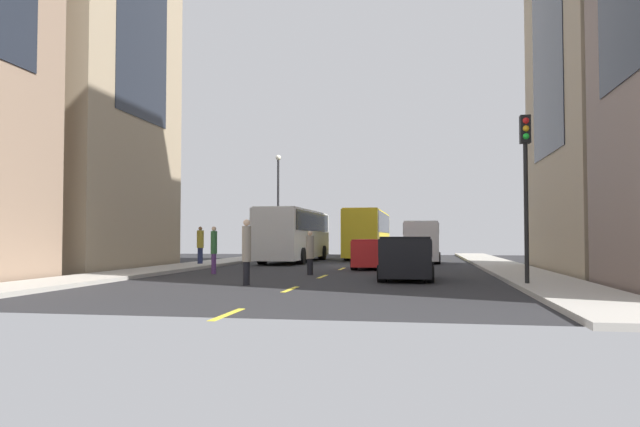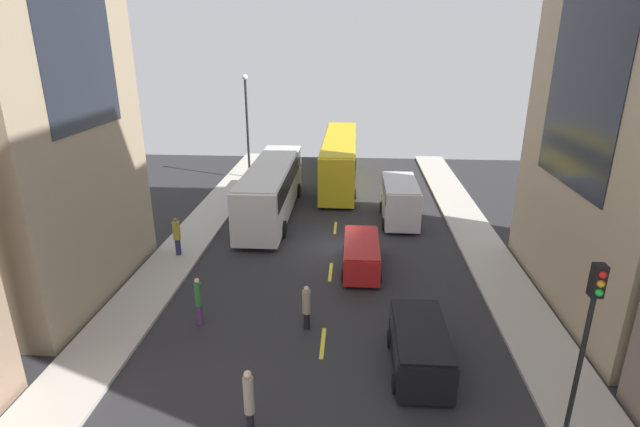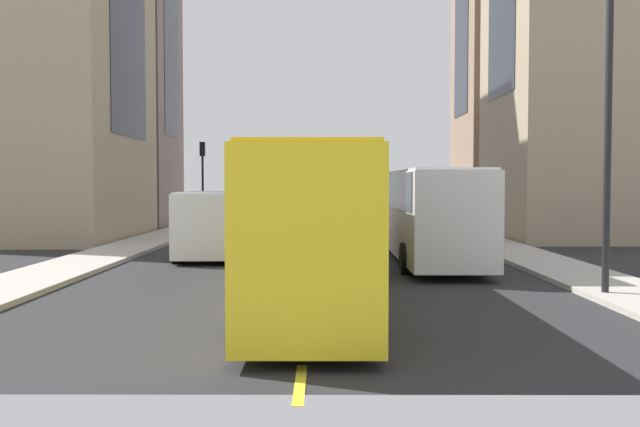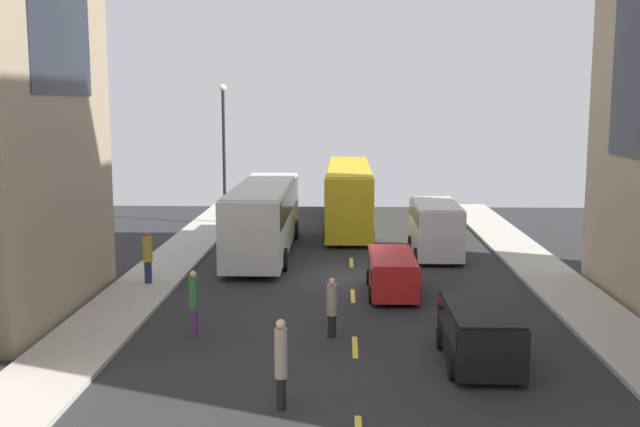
% 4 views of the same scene
% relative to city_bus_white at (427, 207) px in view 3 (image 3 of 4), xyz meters
% --- Properties ---
extents(ground_plane, '(42.98, 42.98, 0.00)m').
position_rel_city_bus_white_xyz_m(ground_plane, '(4.21, -5.09, -2.01)').
color(ground_plane, '#28282B').
extents(sidewalk_west, '(2.55, 44.00, 0.15)m').
position_rel_city_bus_white_xyz_m(sidewalk_west, '(-4.00, -5.09, -1.93)').
color(sidewalk_west, '#B2ADA3').
rests_on(sidewalk_west, ground).
extents(sidewalk_east, '(2.55, 44.00, 0.15)m').
position_rel_city_bus_white_xyz_m(sidewalk_east, '(12.43, -5.09, -1.93)').
color(sidewalk_east, '#B2ADA3').
rests_on(sidewalk_east, ground).
extents(lane_stripe_0, '(0.16, 2.00, 0.01)m').
position_rel_city_bus_white_xyz_m(lane_stripe_0, '(4.21, -26.09, -2.00)').
color(lane_stripe_0, yellow).
rests_on(lane_stripe_0, ground).
extents(lane_stripe_1, '(0.16, 2.00, 0.01)m').
position_rel_city_bus_white_xyz_m(lane_stripe_1, '(4.21, -20.09, -2.00)').
color(lane_stripe_1, yellow).
rests_on(lane_stripe_1, ground).
extents(lane_stripe_2, '(0.16, 2.00, 0.01)m').
position_rel_city_bus_white_xyz_m(lane_stripe_2, '(4.21, -14.09, -2.00)').
color(lane_stripe_2, yellow).
rests_on(lane_stripe_2, ground).
extents(lane_stripe_3, '(0.16, 2.00, 0.01)m').
position_rel_city_bus_white_xyz_m(lane_stripe_3, '(4.21, -8.09, -2.00)').
color(lane_stripe_3, yellow).
rests_on(lane_stripe_3, ground).
extents(lane_stripe_4, '(0.16, 2.00, 0.01)m').
position_rel_city_bus_white_xyz_m(lane_stripe_4, '(4.21, -2.09, -2.00)').
color(lane_stripe_4, yellow).
rests_on(lane_stripe_4, ground).
extents(lane_stripe_5, '(0.16, 2.00, 0.01)m').
position_rel_city_bus_white_xyz_m(lane_stripe_5, '(4.21, 3.91, -2.00)').
color(lane_stripe_5, yellow).
rests_on(lane_stripe_5, ground).
extents(lane_stripe_6, '(0.16, 2.00, 0.01)m').
position_rel_city_bus_white_xyz_m(lane_stripe_6, '(4.21, 9.91, -2.00)').
color(lane_stripe_6, yellow).
rests_on(lane_stripe_6, ground).
extents(lane_stripe_7, '(0.16, 2.00, 0.01)m').
position_rel_city_bus_white_xyz_m(lane_stripe_7, '(4.21, 15.91, -2.00)').
color(lane_stripe_7, yellow).
rests_on(lane_stripe_7, ground).
extents(building_east_0, '(7.48, 7.57, 26.75)m').
position_rel_city_bus_white_xyz_m(building_east_0, '(17.61, -20.16, 11.37)').
color(building_east_0, '#7A665B').
rests_on(building_east_0, ground).
extents(building_east_1, '(8.40, 11.54, 23.65)m').
position_rel_city_bus_white_xyz_m(building_east_1, '(18.06, -10.09, 9.81)').
color(building_east_1, tan).
rests_on(building_east_1, ground).
extents(city_bus_white, '(2.80, 12.29, 3.35)m').
position_rel_city_bus_white_xyz_m(city_bus_white, '(0.00, 0.00, 0.00)').
color(city_bus_white, silver).
rests_on(city_bus_white, ground).
extents(streetcar_yellow, '(2.70, 14.49, 3.59)m').
position_rel_city_bus_white_xyz_m(streetcar_yellow, '(4.13, 8.17, 0.12)').
color(streetcar_yellow, yellow).
rests_on(streetcar_yellow, ground).
extents(delivery_van_white, '(2.25, 5.13, 2.58)m').
position_rel_city_bus_white_xyz_m(delivery_van_white, '(8.18, -0.63, -0.50)').
color(delivery_van_white, white).
rests_on(delivery_van_white, ground).
extents(car_black_0, '(2.01, 4.11, 1.64)m').
position_rel_city_bus_white_xyz_m(car_black_0, '(7.66, -15.38, -1.04)').
color(car_black_0, black).
rests_on(car_black_0, ground).
extents(car_red_1, '(1.88, 4.52, 1.51)m').
position_rel_city_bus_white_xyz_m(car_red_1, '(5.72, -7.64, -1.12)').
color(car_red_1, red).
rests_on(car_red_1, ground).
extents(pedestrian_crossing_near, '(0.28, 0.28, 2.09)m').
position_rel_city_bus_white_xyz_m(pedestrian_crossing_near, '(-0.81, -13.16, -0.87)').
color(pedestrian_crossing_near, '#593372').
rests_on(pedestrian_crossing_near, ground).
extents(pedestrian_walking_far, '(0.31, 0.31, 2.23)m').
position_rel_city_bus_white_xyz_m(pedestrian_walking_far, '(2.39, -18.76, -0.81)').
color(pedestrian_walking_far, black).
rests_on(pedestrian_walking_far, ground).
extents(pedestrian_waiting_curb, '(0.34, 0.34, 1.88)m').
position_rel_city_bus_white_xyz_m(pedestrian_waiting_curb, '(3.51, -13.11, -1.02)').
color(pedestrian_waiting_curb, black).
rests_on(pedestrian_waiting_curb, ground).
extents(pedestrian_crossing_mid, '(0.38, 0.38, 2.06)m').
position_rel_city_bus_white_xyz_m(pedestrian_crossing_mid, '(-3.89, -6.86, -0.77)').
color(pedestrian_crossing_mid, navy).
rests_on(pedestrian_crossing_mid, ground).
extents(traffic_light_near_corner, '(0.32, 0.44, 5.40)m').
position_rel_city_bus_white_xyz_m(traffic_light_near_corner, '(11.55, -18.25, 1.93)').
color(traffic_light_near_corner, black).
rests_on(traffic_light_near_corner, ground).
extents(streetlamp_near, '(0.44, 0.44, 8.14)m').
position_rel_city_bus_white_xyz_m(streetlamp_near, '(-3.23, 8.41, 3.04)').
color(streetlamp_near, black).
rests_on(streetlamp_near, ground).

